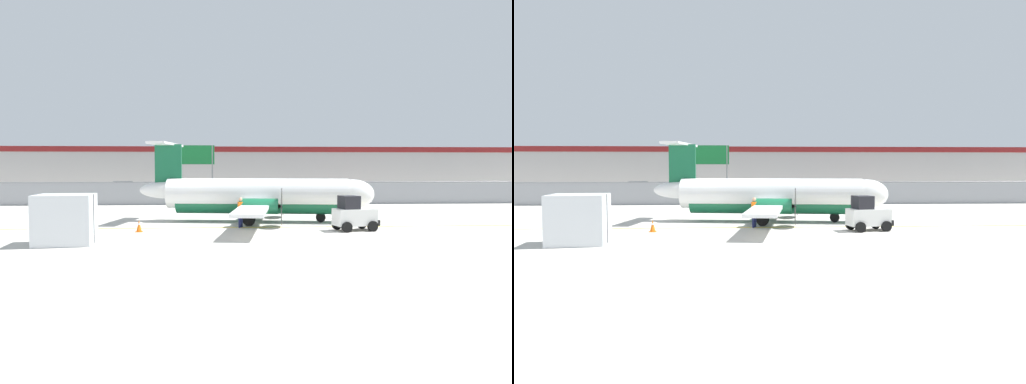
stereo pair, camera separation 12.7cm
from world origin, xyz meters
The scene contains 18 objects.
ground_plane centered at (0.00, 2.00, 0.00)m, with size 140.00×140.00×0.01m.
perimeter_fence centered at (0.00, 18.00, 1.12)m, with size 98.00×0.10×2.10m.
parking_lot_strip centered at (0.00, 29.50, 0.06)m, with size 98.00×17.00×0.12m.
background_building centered at (0.00, 47.99, 3.26)m, with size 91.00×8.10×6.50m.
commuter_airplane centered at (0.08, 4.77, 1.60)m, with size 14.77×16.07×4.92m.
baggage_tug centered at (4.75, 0.38, 0.86)m, with size 2.51×1.77×1.88m.
ground_crew_worker centered at (-1.28, 2.05, 0.95)m, with size 0.46×0.52×1.70m.
cargo_container centered at (-9.13, -3.15, 1.10)m, with size 2.59×2.23×2.20m.
traffic_cone_near_left centered at (6.28, 4.43, 0.31)m, with size 0.36×0.36×0.64m.
traffic_cone_near_right centered at (-6.65, 0.53, 0.31)m, with size 0.36×0.36×0.64m.
parked_car_0 centered at (-14.99, 32.99, 0.89)m, with size 4.36×2.36×1.58m.
parked_car_1 centered at (-9.00, 23.14, 0.89)m, with size 4.39×2.43×1.58m.
parked_car_2 centered at (-4.95, 33.20, 0.89)m, with size 4.27×2.14×1.58m.
parked_car_3 centered at (-1.16, 25.33, 0.89)m, with size 4.35×2.33×1.58m.
parked_car_4 centered at (5.63, 33.85, 0.89)m, with size 4.34×2.30×1.58m.
parked_car_5 centered at (10.21, 30.52, 0.89)m, with size 4.39×2.45×1.58m.
parked_car_6 centered at (14.19, 35.40, 0.89)m, with size 4.31×2.24×1.58m.
highway_sign centered at (-5.10, 20.16, 4.14)m, with size 3.60×0.14×5.50m.
Camera 1 is at (-1.93, -23.57, 3.37)m, focal length 32.00 mm.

